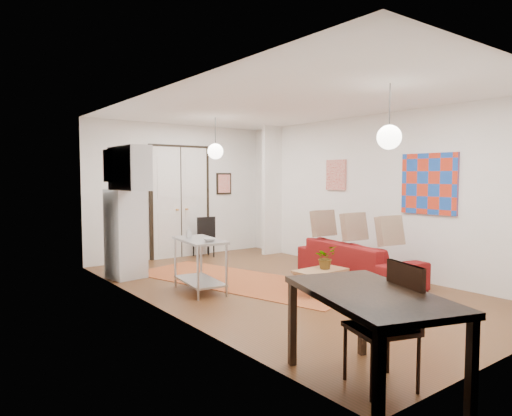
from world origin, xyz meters
TOP-DOWN VIEW (x-y plane):
  - floor at (0.00, 0.00)m, footprint 7.00×7.00m
  - ceiling at (0.00, 0.00)m, footprint 4.20×7.00m
  - wall_back at (0.00, 3.50)m, footprint 4.20×0.02m
  - wall_left at (-2.10, 0.00)m, footprint 0.02×7.00m
  - wall_right at (2.10, 0.00)m, footprint 0.02×7.00m
  - double_doors at (0.00, 3.46)m, footprint 1.44×0.06m
  - stub_partition at (1.85, 2.55)m, footprint 0.50×0.10m
  - wall_cabinet at (-1.92, 1.50)m, footprint 0.35×1.00m
  - painting_popart at (2.08, -1.25)m, footprint 0.05×1.00m
  - painting_abstract at (2.08, 0.80)m, footprint 0.05×0.50m
  - poster_back at (1.15, 3.47)m, footprint 0.40×0.03m
  - print_left at (-2.07, 2.00)m, footprint 0.03×0.44m
  - pendant_back at (0.00, 2.00)m, footprint 0.30×0.30m
  - pendant_front at (0.00, -2.00)m, footprint 0.30×0.30m
  - kilim_rug at (-0.30, 0.74)m, footprint 2.57×4.25m
  - sofa at (1.30, -0.44)m, footprint 2.39×1.21m
  - coffee_table at (0.21, -0.64)m, footprint 0.83×0.49m
  - potted_plant at (0.31, -0.64)m, footprint 0.29×0.33m
  - kitchen_counter at (-1.19, 0.56)m, footprint 0.67×1.12m
  - bowl at (-1.19, 0.26)m, footprint 0.22×0.22m
  - soap_bottle at (-1.24, 0.81)m, footprint 0.09×0.09m
  - fridge at (-1.75, 2.16)m, footprint 0.62×0.62m
  - dining_table at (-1.75, -3.15)m, footprint 1.30×1.71m
  - dining_chair_near at (-1.60, -3.04)m, footprint 0.62×0.77m
  - dining_chair_far at (-1.60, -3.04)m, footprint 0.62×0.77m
  - black_side_chair at (0.40, 3.23)m, footprint 0.48×0.48m

SIDE VIEW (x-z plane):
  - floor at x=0.00m, z-range 0.00..0.00m
  - kilim_rug at x=-0.30m, z-range 0.00..0.01m
  - coffee_table at x=0.21m, z-range 0.13..0.49m
  - sofa at x=1.30m, z-range 0.00..0.67m
  - kitchen_counter at x=-1.19m, z-range 0.10..0.91m
  - black_side_chair at x=0.40m, z-range 0.07..0.97m
  - potted_plant at x=0.31m, z-range 0.36..0.71m
  - dining_chair_near at x=-1.60m, z-range 0.08..1.12m
  - dining_chair_far at x=-1.60m, z-range 0.08..1.12m
  - dining_table at x=-1.75m, z-range 0.33..1.16m
  - fridge at x=-1.75m, z-range 0.00..1.55m
  - bowl at x=-1.19m, z-range 0.81..0.86m
  - soap_bottle at x=-1.24m, z-range 0.81..0.98m
  - double_doors at x=0.00m, z-range -0.05..2.45m
  - wall_back at x=0.00m, z-range 0.00..2.90m
  - wall_left at x=-2.10m, z-range 0.00..2.90m
  - wall_right at x=2.10m, z-range 0.00..2.90m
  - stub_partition at x=1.85m, z-range 0.00..2.90m
  - poster_back at x=1.15m, z-range 1.35..1.85m
  - painting_popart at x=2.08m, z-range 1.15..2.15m
  - painting_abstract at x=2.08m, z-range 1.50..2.10m
  - wall_cabinet at x=-1.92m, z-range 1.55..2.25m
  - print_left at x=-2.07m, z-range 1.68..2.22m
  - pendant_back at x=0.00m, z-range 1.85..2.65m
  - pendant_front at x=0.00m, z-range 1.85..2.65m
  - ceiling at x=0.00m, z-range 2.89..2.91m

